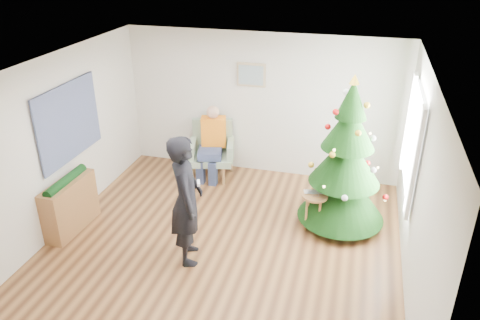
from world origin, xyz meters
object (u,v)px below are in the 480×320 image
(christmas_tree, at_px, (346,161))
(standing_man, at_px, (186,200))
(armchair, at_px, (212,156))
(console, at_px, (70,206))
(stool, at_px, (314,211))

(christmas_tree, relative_size, standing_man, 1.30)
(armchair, distance_m, console, 2.71)
(standing_man, height_order, console, standing_man)
(console, bearing_deg, christmas_tree, 19.45)
(stool, relative_size, armchair, 0.58)
(christmas_tree, height_order, console, christmas_tree)
(christmas_tree, height_order, armchair, christmas_tree)
(standing_man, xyz_separation_m, console, (-1.96, 0.21, -0.52))
(stool, relative_size, console, 0.59)
(christmas_tree, bearing_deg, stool, -147.36)
(stool, bearing_deg, armchair, 147.57)
(christmas_tree, distance_m, standing_man, 2.42)
(christmas_tree, bearing_deg, armchair, 156.67)
(christmas_tree, distance_m, stool, 0.90)
(christmas_tree, distance_m, console, 4.16)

